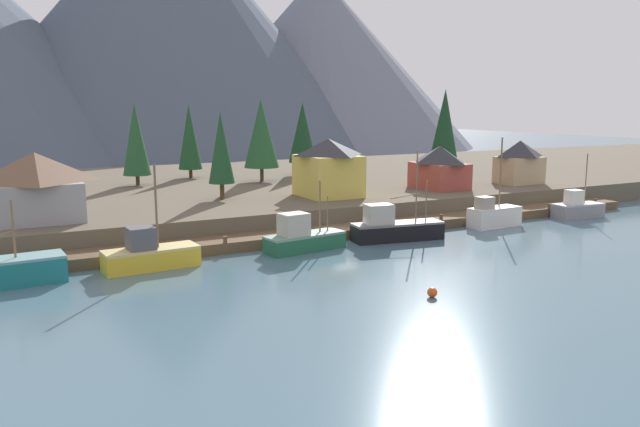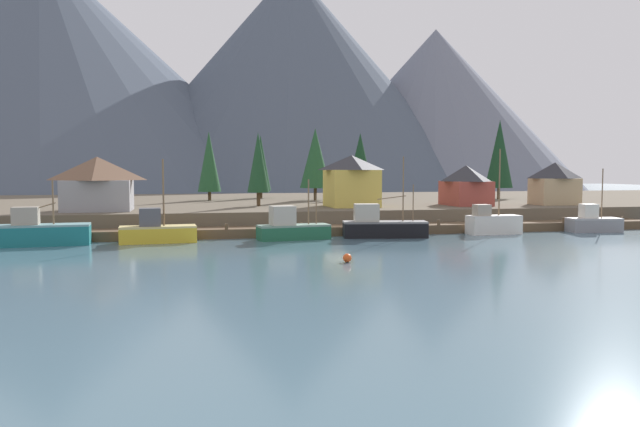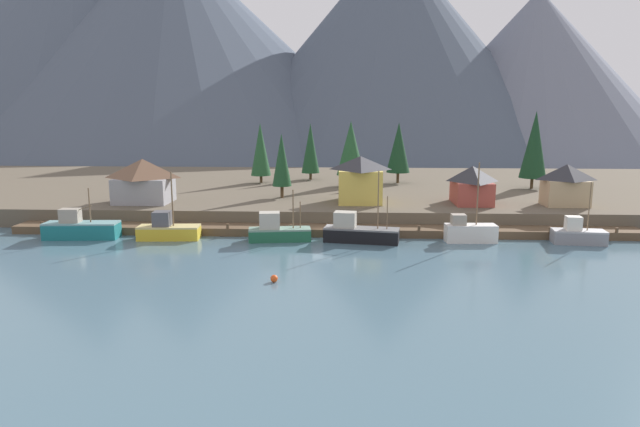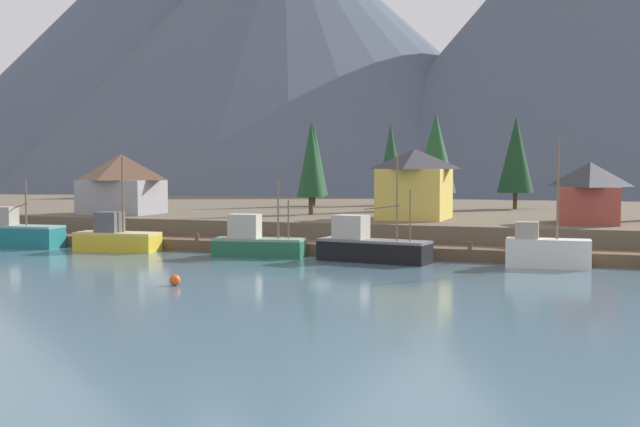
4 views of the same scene
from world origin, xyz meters
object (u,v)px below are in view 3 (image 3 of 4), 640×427
object	(u,v)px
fishing_boat_white	(470,232)
conifer_back_left	(399,148)
conifer_back_right	(351,148)
fishing_boat_green	(277,231)
house_grey	(143,180)
house_red	(472,184)
channel_buoy	(274,279)
conifer_mid_left	(310,148)
conifer_mid_right	(282,160)
house_tan	(566,185)
fishing_boat_grey	(578,235)
house_yellow	(360,179)
fishing_boat_black	(359,232)
conifer_near_left	(534,145)
fishing_boat_teal	(81,229)
conifer_near_right	(261,149)
fishing_boat_yellow	(168,230)

from	to	relation	value
fishing_boat_white	conifer_back_left	xyz separation A→B (m)	(-5.66, 35.04, 7.67)
conifer_back_right	fishing_boat_green	bearing A→B (deg)	-106.22
conifer_back_left	house_grey	bearing A→B (deg)	-148.77
house_red	channel_buoy	bearing A→B (deg)	-129.05
conifer_mid_left	conifer_mid_right	world-z (taller)	conifer_mid_left
conifer_mid_left	conifer_back_right	bearing A→B (deg)	-49.47
fishing_boat_green	fishing_boat_white	size ratio (longest dim) A/B	0.81
conifer_mid_right	channel_buoy	distance (m)	35.22
house_tan	house_red	bearing A→B (deg)	175.02
fishing_boat_grey	house_yellow	world-z (taller)	house_yellow
conifer_back_left	channel_buoy	size ratio (longest dim) A/B	15.60
fishing_boat_black	channel_buoy	size ratio (longest dim) A/B	13.23
house_red	conifer_near_left	distance (m)	21.42
fishing_boat_grey	conifer_mid_right	size ratio (longest dim) A/B	0.76
fishing_boat_green	house_grey	xyz separation A→B (m)	(-20.82, 12.27, 4.52)
fishing_boat_teal	conifer_mid_left	world-z (taller)	conifer_mid_left
conifer_back_right	channel_buoy	size ratio (longest dim) A/B	16.14
conifer_back_left	house_yellow	bearing A→B (deg)	-108.77
fishing_boat_teal	house_grey	world-z (taller)	house_grey
house_grey	conifer_near_right	xyz separation A→B (m)	(13.59, 22.39, 2.85)
conifer_near_right	conifer_mid_left	size ratio (longest dim) A/B	1.02
house_yellow	house_tan	distance (m)	28.56
house_yellow	house_grey	bearing A→B (deg)	-176.66
house_yellow	channel_buoy	bearing A→B (deg)	-105.68
fishing_boat_yellow	house_tan	size ratio (longest dim) A/B	1.38
fishing_boat_white	conifer_back_left	bearing A→B (deg)	96.59
fishing_boat_green	house_yellow	size ratio (longest dim) A/B	1.08
fishing_boat_black	house_tan	xyz separation A→B (m)	(28.96, 12.60, 4.25)
fishing_boat_green	house_tan	bearing A→B (deg)	9.97
fishing_boat_teal	channel_buoy	world-z (taller)	fishing_boat_teal
house_grey	conifer_near_right	bearing A→B (deg)	58.73
fishing_boat_grey	conifer_back_right	world-z (taller)	conifer_back_right
fishing_boat_teal	fishing_boat_green	bearing A→B (deg)	-4.04
fishing_boat_teal	fishing_boat_black	xyz separation A→B (m)	(34.47, -0.25, -0.01)
fishing_boat_white	fishing_boat_yellow	bearing A→B (deg)	177.96
fishing_boat_white	fishing_boat_grey	bearing A→B (deg)	-3.71
house_grey	conifer_mid_left	size ratio (longest dim) A/B	0.75
house_grey	conifer_back_left	size ratio (longest dim) A/B	0.73
fishing_boat_yellow	conifer_mid_right	xyz separation A→B (m)	(12.21, 17.40, 7.08)
house_red	conifer_mid_left	size ratio (longest dim) A/B	0.67
fishing_boat_white	channel_buoy	xyz separation A→B (m)	(-21.58, -17.13, -0.91)
conifer_back_right	fishing_boat_grey	bearing A→B (deg)	-48.67
fishing_boat_yellow	fishing_boat_black	distance (m)	23.52
house_yellow	conifer_back_left	bearing A→B (deg)	71.23
house_yellow	house_red	size ratio (longest dim) A/B	1.01
house_red	fishing_boat_green	bearing A→B (deg)	-152.62
channel_buoy	fishing_boat_teal	bearing A→B (deg)	147.63
fishing_boat_white	channel_buoy	world-z (taller)	fishing_boat_white
fishing_boat_yellow	conifer_back_right	size ratio (longest dim) A/B	0.74
house_yellow	conifer_near_left	world-z (taller)	conifer_near_left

